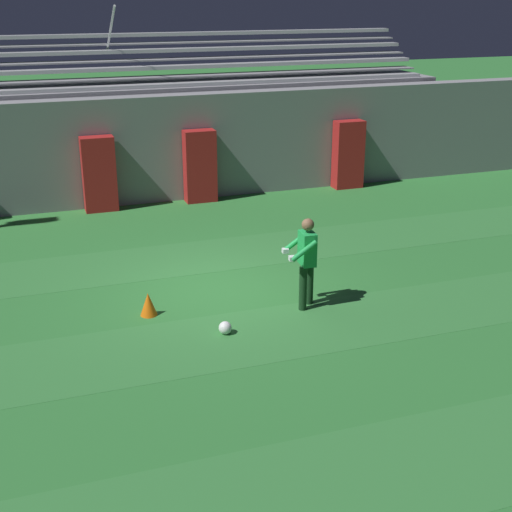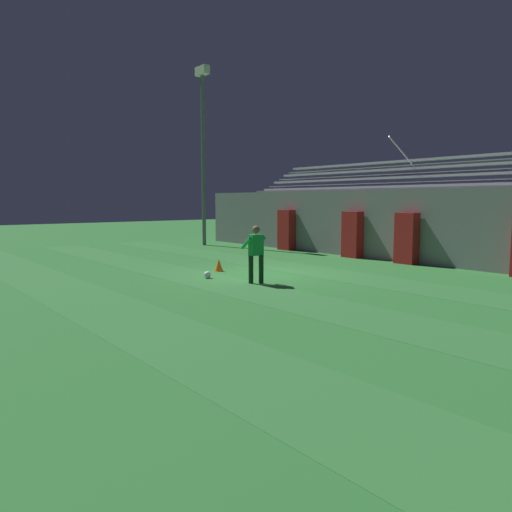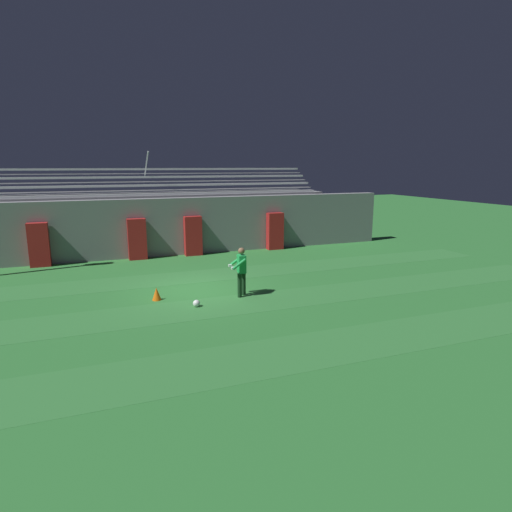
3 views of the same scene
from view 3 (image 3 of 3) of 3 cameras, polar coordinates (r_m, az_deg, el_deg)
The scene contains 13 objects.
ground_plane at distance 15.44m, azimuth -8.29°, elevation -4.48°, with size 80.00×80.00×0.00m, color #2D7533.
turf_stripe_near at distance 10.03m, azimuth -0.50°, elevation -13.64°, with size 28.00×1.95×0.01m, color #337A38.
turf_stripe_mid at distance 13.49m, azimuth -6.32°, elevation -6.84°, with size 28.00×1.95×0.01m, color #337A38.
turf_stripe_far at distance 17.15m, azimuth -9.62°, elevation -2.84°, with size 28.00×1.95×0.01m, color #337A38.
back_wall at distance 21.42m, azimuth -12.23°, elevation 3.81°, with size 24.00×0.60×2.80m, color gray.
padding_pillar_gate_left at distance 20.79m, azimuth -15.57°, elevation 2.18°, with size 0.83×0.44×1.93m, color #B21E1E.
padding_pillar_gate_right at distance 21.18m, azimuth -8.40°, elevation 2.67°, with size 0.83×0.44×1.93m, color #B21E1E.
padding_pillar_far_left at distance 20.84m, azimuth -26.96°, elevation 1.34°, with size 0.83×0.44×1.93m, color #B21E1E.
padding_pillar_far_right at distance 22.51m, azimuth 2.54°, elevation 3.33°, with size 0.83×0.44×1.93m, color #B21E1E.
bleacher_stand at distance 23.36m, azimuth -13.00°, elevation 4.68°, with size 18.00×3.35×5.03m.
goalkeeper at distance 14.32m, azimuth -2.01°, elevation -1.70°, with size 0.59×0.60×1.67m.
soccer_ball at distance 13.59m, azimuth -7.95°, elevation -6.27°, with size 0.22×0.22×0.22m, color white.
traffic_cone at distance 14.46m, azimuth -13.11°, elevation -4.94°, with size 0.30×0.30×0.42m, color orange.
Camera 3 is at (-3.13, -14.48, 4.34)m, focal length 30.00 mm.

